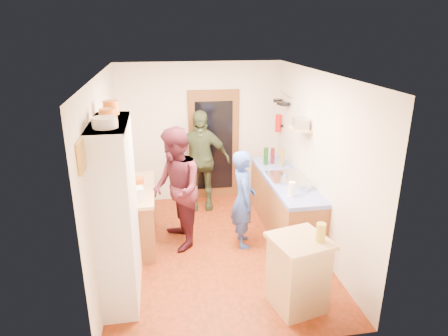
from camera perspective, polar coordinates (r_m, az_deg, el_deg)
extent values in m
cube|color=maroon|center=(6.16, -1.08, -11.61)|extent=(3.00, 4.00, 0.02)
cube|color=silver|center=(5.30, -1.27, 13.39)|extent=(3.00, 4.00, 0.02)
cube|color=beige|center=(7.50, -3.41, 5.04)|extent=(3.00, 0.02, 2.60)
cube|color=beige|center=(3.79, 3.33, -10.20)|extent=(3.00, 0.02, 2.60)
cube|color=beige|center=(5.60, -16.65, -0.92)|extent=(0.02, 4.00, 2.60)
cube|color=beige|center=(5.99, 13.28, 0.74)|extent=(0.02, 4.00, 2.60)
cube|color=brown|center=(7.56, -1.45, 3.21)|extent=(0.95, 0.06, 2.10)
cube|color=black|center=(7.53, -1.41, 3.14)|extent=(0.70, 0.02, 1.70)
cube|color=silver|center=(4.91, -15.01, -6.21)|extent=(0.40, 1.20, 2.20)
cube|color=silver|center=(4.56, -16.19, 6.12)|extent=(0.40, 1.14, 0.04)
cylinder|color=white|center=(4.29, -16.65, 6.26)|extent=(0.26, 0.26, 0.11)
cylinder|color=orange|center=(4.55, -16.29, 7.25)|extent=(0.18, 0.18, 0.14)
cylinder|color=orange|center=(4.92, -15.84, 8.31)|extent=(0.18, 0.18, 0.16)
cube|color=brown|center=(6.32, -12.63, -6.80)|extent=(0.60, 1.40, 0.85)
cube|color=tan|center=(6.13, -12.94, -3.03)|extent=(0.64, 1.44, 0.05)
cube|color=white|center=(5.62, -12.77, -3.77)|extent=(0.30, 0.23, 0.20)
cylinder|color=white|center=(5.98, -13.55, -2.53)|extent=(0.19, 0.19, 0.17)
cylinder|color=orange|center=(6.28, -12.18, -1.80)|extent=(0.22, 0.22, 0.08)
cube|color=tan|center=(6.60, -12.58, -1.01)|extent=(0.35, 0.30, 0.02)
cube|color=brown|center=(6.64, 8.59, -5.21)|extent=(0.60, 2.20, 0.84)
cube|color=#0324B5|center=(6.47, 8.79, -1.59)|extent=(0.62, 2.22, 0.06)
cube|color=silver|center=(6.41, 8.92, -1.31)|extent=(0.55, 0.58, 0.04)
cylinder|color=silver|center=(6.30, 8.74, -0.92)|extent=(0.18, 0.18, 0.11)
cylinder|color=#143F14|center=(6.98, 5.99, 1.70)|extent=(0.10, 0.10, 0.30)
cylinder|color=#591419|center=(7.04, 6.96, 1.73)|extent=(0.07, 0.07, 0.28)
cylinder|color=olive|center=(6.94, 8.34, 1.47)|extent=(0.08, 0.08, 0.30)
cylinder|color=white|center=(5.73, 9.66, -3.01)|extent=(0.10, 0.10, 0.21)
cylinder|color=silver|center=(6.03, 11.19, -2.54)|extent=(0.27, 0.27, 0.10)
cube|color=tan|center=(4.92, 10.50, -14.81)|extent=(0.67, 0.67, 0.86)
cube|color=tan|center=(4.68, 10.84, -10.20)|extent=(0.75, 0.75, 0.05)
cube|color=white|center=(4.68, 9.99, -9.96)|extent=(0.41, 0.36, 0.02)
cylinder|color=#AD9E2D|center=(4.63, 13.66, -8.92)|extent=(0.13, 0.13, 0.21)
cylinder|color=silver|center=(7.18, 8.75, 10.31)|extent=(0.02, 0.65, 0.02)
cylinder|color=black|center=(7.02, 8.66, 9.02)|extent=(0.18, 0.18, 0.05)
cylinder|color=black|center=(7.22, 8.17, 9.16)|extent=(0.16, 0.16, 0.05)
cylinder|color=black|center=(7.40, 7.71, 9.53)|extent=(0.17, 0.17, 0.05)
cube|color=tan|center=(6.23, 10.81, 5.48)|extent=(0.26, 0.42, 0.03)
cube|color=silver|center=(6.21, 10.87, 6.29)|extent=(0.27, 0.34, 0.15)
cube|color=black|center=(7.47, 8.18, 5.99)|extent=(0.06, 0.10, 0.04)
cylinder|color=red|center=(7.44, 7.75, 6.35)|extent=(0.11, 0.11, 0.32)
cube|color=gold|center=(3.90, -19.75, 1.55)|extent=(0.03, 0.25, 0.30)
imported|color=#2E4A9D|center=(5.96, 3.08, -4.51)|extent=(0.38, 0.56, 1.50)
imported|color=#40141E|center=(5.95, -6.68, -2.86)|extent=(0.84, 1.00, 1.85)
imported|color=#333E25|center=(7.17, -3.36, 1.10)|extent=(1.12, 0.57, 1.83)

